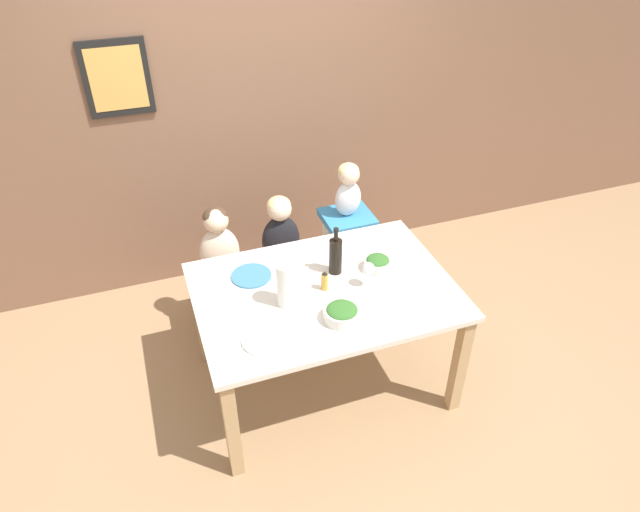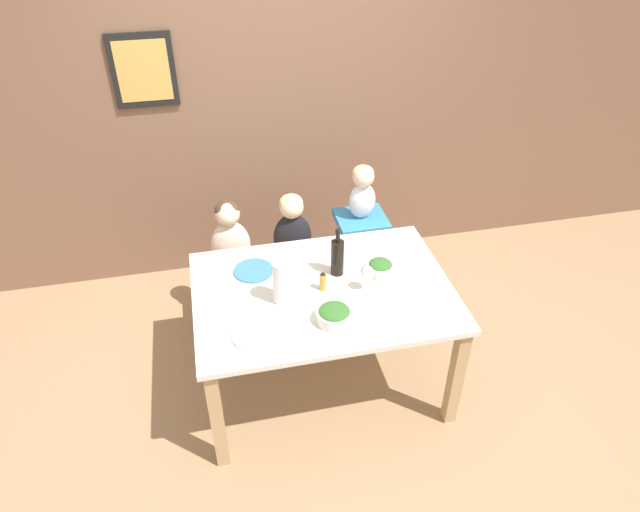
% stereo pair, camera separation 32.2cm
% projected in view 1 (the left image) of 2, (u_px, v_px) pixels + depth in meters
% --- Properties ---
extents(ground_plane, '(14.00, 14.00, 0.00)m').
position_uv_depth(ground_plane, '(324.00, 380.00, 3.72)').
color(ground_plane, '#9E7A56').
extents(wall_back, '(10.00, 0.09, 2.70)m').
position_uv_depth(wall_back, '(255.00, 102.00, 4.03)').
color(wall_back, brown).
rests_on(wall_back, ground_plane).
extents(dining_table, '(1.48, 1.04, 0.77)m').
position_uv_depth(dining_table, '(324.00, 302.00, 3.33)').
color(dining_table, silver).
rests_on(dining_table, ground_plane).
extents(chair_far_left, '(0.41, 0.38, 0.45)m').
position_uv_depth(chair_far_left, '(224.00, 282.00, 3.94)').
color(chair_far_left, silver).
rests_on(chair_far_left, ground_plane).
extents(chair_far_center, '(0.41, 0.38, 0.45)m').
position_uv_depth(chair_far_center, '(282.00, 270.00, 4.06)').
color(chair_far_center, silver).
rests_on(chair_far_center, ground_plane).
extents(chair_right_highchair, '(0.34, 0.32, 0.73)m').
position_uv_depth(chair_right_highchair, '(347.00, 235.00, 4.08)').
color(chair_right_highchair, silver).
rests_on(chair_right_highchair, ground_plane).
extents(person_child_left, '(0.26, 0.17, 0.52)m').
position_uv_depth(person_child_left, '(219.00, 242.00, 3.74)').
color(person_child_left, beige).
rests_on(person_child_left, chair_far_left).
extents(person_child_center, '(0.26, 0.17, 0.52)m').
position_uv_depth(person_child_center, '(280.00, 230.00, 3.86)').
color(person_child_center, black).
rests_on(person_child_center, chair_far_center).
extents(person_baby_right, '(0.19, 0.15, 0.39)m').
position_uv_depth(person_baby_right, '(348.00, 186.00, 3.85)').
color(person_baby_right, silver).
rests_on(person_baby_right, chair_right_highchair).
extents(wine_bottle, '(0.08, 0.08, 0.31)m').
position_uv_depth(wine_bottle, '(336.00, 255.00, 3.33)').
color(wine_bottle, black).
rests_on(wine_bottle, dining_table).
extents(paper_towel_roll, '(0.11, 0.11, 0.27)m').
position_uv_depth(paper_towel_roll, '(287.00, 284.00, 3.09)').
color(paper_towel_roll, white).
rests_on(paper_towel_roll, dining_table).
extents(wine_glass_near, '(0.07, 0.07, 0.16)m').
position_uv_depth(wine_glass_near, '(368.00, 270.00, 3.22)').
color(wine_glass_near, white).
rests_on(wine_glass_near, dining_table).
extents(salad_bowl_large, '(0.20, 0.20, 0.09)m').
position_uv_depth(salad_bowl_large, '(342.00, 313.00, 3.04)').
color(salad_bowl_large, silver).
rests_on(salad_bowl_large, dining_table).
extents(salad_bowl_small, '(0.16, 0.16, 0.09)m').
position_uv_depth(salad_bowl_small, '(378.00, 263.00, 3.39)').
color(salad_bowl_small, silver).
rests_on(salad_bowl_small, dining_table).
extents(dinner_plate_front_left, '(0.24, 0.24, 0.01)m').
position_uv_depth(dinner_plate_front_left, '(264.00, 339.00, 2.93)').
color(dinner_plate_front_left, silver).
rests_on(dinner_plate_front_left, dining_table).
extents(dinner_plate_back_left, '(0.24, 0.24, 0.01)m').
position_uv_depth(dinner_plate_back_left, '(251.00, 276.00, 3.36)').
color(dinner_plate_back_left, teal).
rests_on(dinner_plate_back_left, dining_table).
extents(condiment_bottle_hot_sauce, '(0.04, 0.04, 0.13)m').
position_uv_depth(condiment_bottle_hot_sauce, '(324.00, 281.00, 3.23)').
color(condiment_bottle_hot_sauce, '#BC8E33').
rests_on(condiment_bottle_hot_sauce, dining_table).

